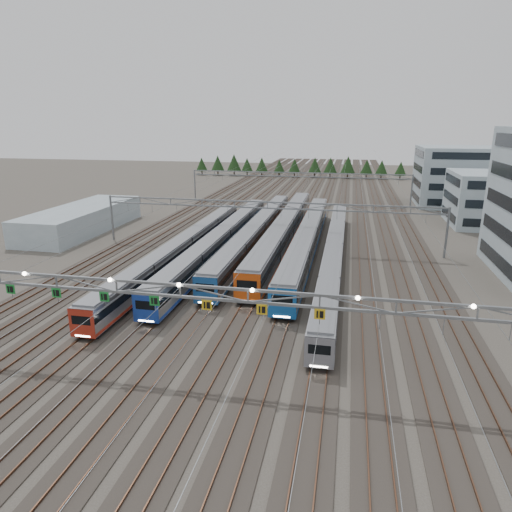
% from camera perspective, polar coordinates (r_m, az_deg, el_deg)
% --- Properties ---
extents(ground, '(400.00, 400.00, 0.00)m').
position_cam_1_polar(ground, '(40.56, -8.95, -14.00)').
color(ground, '#47423A').
rests_on(ground, ground).
extents(track_bed, '(54.00, 260.00, 5.42)m').
position_cam_1_polar(track_bed, '(134.53, 6.00, 8.32)').
color(track_bed, '#2D2823').
rests_on(track_bed, ground).
extents(train_a, '(2.65, 56.17, 3.44)m').
position_cam_1_polar(train_a, '(70.37, -8.96, 1.07)').
color(train_a, black).
rests_on(train_a, ground).
extents(train_b, '(2.81, 58.15, 3.66)m').
position_cam_1_polar(train_b, '(73.88, -4.25, 2.06)').
color(train_b, black).
rests_on(train_b, ground).
extents(train_c, '(2.91, 58.33, 3.79)m').
position_cam_1_polar(train_c, '(78.46, 0.10, 3.01)').
color(train_c, black).
rests_on(train_c, ground).
extents(train_d, '(3.16, 60.04, 4.12)m').
position_cam_1_polar(train_d, '(79.74, 3.58, 3.33)').
color(train_d, black).
rests_on(train_d, ground).
extents(train_e, '(3.03, 57.02, 3.96)m').
position_cam_1_polar(train_e, '(74.52, 6.47, 2.25)').
color(train_e, black).
rests_on(train_e, ground).
extents(train_f, '(2.56, 62.09, 3.32)m').
position_cam_1_polar(train_f, '(67.89, 9.72, 0.41)').
color(train_f, black).
rests_on(train_f, ground).
extents(gantry_near, '(56.36, 0.61, 8.08)m').
position_cam_1_polar(gantry_near, '(37.40, -9.56, -4.68)').
color(gantry_near, gray).
rests_on(gantry_near, ground).
extents(gantry_mid, '(56.36, 0.36, 8.00)m').
position_cam_1_polar(gantry_mid, '(75.03, 1.45, 5.70)').
color(gantry_mid, gray).
rests_on(gantry_mid, ground).
extents(gantry_far, '(56.36, 0.36, 8.00)m').
position_cam_1_polar(gantry_far, '(119.10, 5.33, 9.66)').
color(gantry_far, gray).
rests_on(gantry_far, ground).
extents(depot_bldg_mid, '(14.00, 16.00, 10.64)m').
position_cam_1_polar(depot_bldg_mid, '(104.05, 26.93, 6.37)').
color(depot_bldg_mid, '#96ABB3').
rests_on(depot_bldg_mid, ground).
extents(depot_bldg_north, '(22.00, 18.00, 14.44)m').
position_cam_1_polar(depot_bldg_north, '(126.29, 24.49, 9.04)').
color(depot_bldg_north, '#96ABB3').
rests_on(depot_bldg_north, ground).
extents(west_shed, '(10.00, 30.00, 4.59)m').
position_cam_1_polar(west_shed, '(94.58, -20.92, 4.35)').
color(west_shed, '#96ABB3').
rests_on(west_shed, ground).
extents(treeline, '(81.20, 5.60, 7.02)m').
position_cam_1_polar(treeline, '(176.56, 5.07, 11.18)').
color(treeline, '#332114').
rests_on(treeline, ground).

